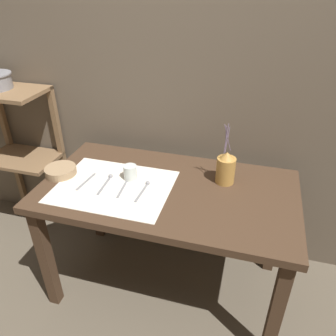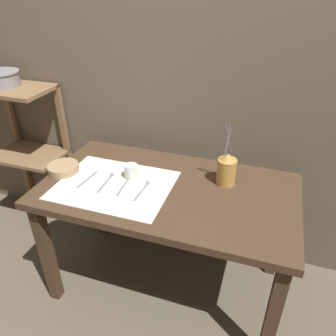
# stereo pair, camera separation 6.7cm
# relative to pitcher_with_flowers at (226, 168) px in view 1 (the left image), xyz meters

# --- Properties ---
(ground_plane) EXTENTS (12.00, 12.00, 0.00)m
(ground_plane) POSITION_rel_pitcher_with_flowers_xyz_m (-0.28, -0.14, -0.82)
(ground_plane) COLOR brown
(stone_wall_back) EXTENTS (7.00, 0.06, 2.40)m
(stone_wall_back) POSITION_rel_pitcher_with_flowers_xyz_m (-0.28, 0.34, 0.38)
(stone_wall_back) COLOR brown
(stone_wall_back) RESTS_ON ground_plane
(wooden_table) EXTENTS (1.34, 0.73, 0.73)m
(wooden_table) POSITION_rel_pitcher_with_flowers_xyz_m (-0.28, -0.14, -0.18)
(wooden_table) COLOR #422D1E
(wooden_table) RESTS_ON ground_plane
(wooden_shelf_unit) EXTENTS (0.47, 0.32, 1.08)m
(wooden_shelf_unit) POSITION_rel_pitcher_with_flowers_xyz_m (-1.40, 0.17, -0.07)
(wooden_shelf_unit) COLOR brown
(wooden_shelf_unit) RESTS_ON ground_plane
(linen_cloth) EXTENTS (0.60, 0.47, 0.00)m
(linen_cloth) POSITION_rel_pitcher_with_flowers_xyz_m (-0.55, -0.20, -0.08)
(linen_cloth) COLOR silver
(linen_cloth) RESTS_ON wooden_table
(pitcher_with_flowers) EXTENTS (0.10, 0.10, 0.34)m
(pitcher_with_flowers) POSITION_rel_pitcher_with_flowers_xyz_m (0.00, 0.00, 0.00)
(pitcher_with_flowers) COLOR #B7843D
(pitcher_with_flowers) RESTS_ON wooden_table
(wooden_bowl) EXTENTS (0.17, 0.17, 0.04)m
(wooden_bowl) POSITION_rel_pitcher_with_flowers_xyz_m (-0.89, -0.17, -0.06)
(wooden_bowl) COLOR #9E7F5B
(wooden_bowl) RESTS_ON wooden_table
(glass_tumbler_near) EXTENTS (0.07, 0.07, 0.08)m
(glass_tumbler_near) POSITION_rel_pitcher_with_flowers_xyz_m (-0.50, -0.11, -0.04)
(glass_tumbler_near) COLOR silver
(glass_tumbler_near) RESTS_ON wooden_table
(knife_center) EXTENTS (0.03, 0.17, 0.00)m
(knife_center) POSITION_rel_pitcher_with_flowers_xyz_m (-0.71, -0.21, -0.08)
(knife_center) COLOR gray
(knife_center) RESTS_ON wooden_table
(spoon_outer) EXTENTS (0.02, 0.19, 0.02)m
(spoon_outer) POSITION_rel_pitcher_with_flowers_xyz_m (-0.61, -0.16, -0.08)
(spoon_outer) COLOR gray
(spoon_outer) RESTS_ON wooden_table
(fork_inner) EXTENTS (0.03, 0.17, 0.00)m
(fork_inner) POSITION_rel_pitcher_with_flowers_xyz_m (-0.50, -0.21, -0.08)
(fork_inner) COLOR gray
(fork_inner) RESTS_ON wooden_table
(spoon_inner) EXTENTS (0.03, 0.19, 0.02)m
(spoon_inner) POSITION_rel_pitcher_with_flowers_xyz_m (-0.39, -0.17, -0.08)
(spoon_inner) COLOR gray
(spoon_inner) RESTS_ON wooden_table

